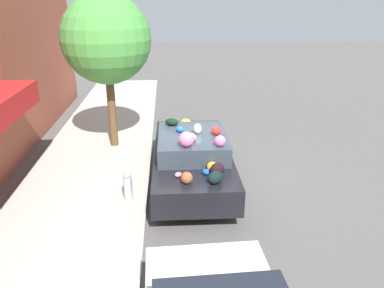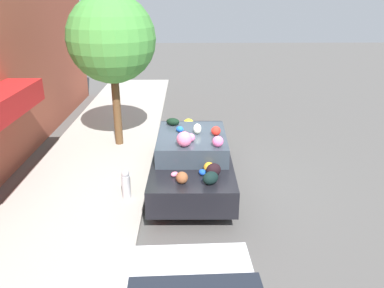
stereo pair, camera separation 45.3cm
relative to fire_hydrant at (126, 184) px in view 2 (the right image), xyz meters
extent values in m
plane|color=#565451|center=(0.94, -1.52, -0.45)|extent=(60.00, 60.00, 0.00)
cube|color=#B2ADA3|center=(0.94, 1.18, -0.40)|extent=(24.00, 3.20, 0.10)
cylinder|color=brown|center=(3.40, 0.73, 0.82)|extent=(0.24, 0.24, 2.32)
sphere|color=#47933D|center=(3.40, 0.73, 2.87)|extent=(2.54, 2.54, 2.54)
cylinder|color=#B2B2B7|center=(0.00, 0.00, -0.07)|extent=(0.20, 0.20, 0.55)
sphere|color=#B2B2B7|center=(0.00, 0.00, 0.26)|extent=(0.18, 0.18, 0.18)
cube|color=black|center=(0.94, -1.53, 0.17)|extent=(4.49, 1.90, 0.59)
cube|color=#333D47|center=(0.76, -1.52, 0.69)|extent=(2.03, 1.65, 0.45)
cylinder|color=black|center=(2.33, -0.69, -0.13)|extent=(0.64, 0.19, 0.64)
cylinder|color=black|center=(2.31, -2.40, -0.13)|extent=(0.64, 0.19, 0.64)
cylinder|color=black|center=(-0.44, -0.66, -0.13)|extent=(0.64, 0.19, 0.64)
cylinder|color=black|center=(-0.46, -2.36, -0.13)|extent=(0.64, 0.19, 0.64)
ellipsoid|color=white|center=(0.82, -1.65, 1.04)|extent=(0.20, 0.21, 0.25)
sphere|color=yellow|center=(2.36, -1.45, 0.63)|extent=(0.38, 0.38, 0.33)
ellipsoid|color=black|center=(1.46, -1.04, 1.01)|extent=(0.31, 0.39, 0.19)
sphere|color=pink|center=(0.30, -1.49, 1.01)|extent=(0.20, 0.20, 0.19)
sphere|color=pink|center=(0.01, -1.34, 1.08)|extent=(0.46, 0.46, 0.34)
sphere|color=green|center=(2.36, -1.27, 0.59)|extent=(0.35, 0.35, 0.25)
sphere|color=red|center=(0.69, -2.09, 1.03)|extent=(0.29, 0.29, 0.22)
ellipsoid|color=white|center=(2.44, -1.05, 0.55)|extent=(0.25, 0.24, 0.18)
sphere|color=brown|center=(-0.87, -1.29, 0.59)|extent=(0.34, 0.34, 0.25)
sphere|color=brown|center=(2.14, -1.14, 0.55)|extent=(0.21, 0.21, 0.17)
sphere|color=#F4A325|center=(-0.39, -1.87, 0.58)|extent=(0.32, 0.32, 0.24)
ellipsoid|color=black|center=(-0.92, -1.87, 0.60)|extent=(0.39, 0.42, 0.27)
ellipsoid|color=blue|center=(0.95, -1.23, 0.99)|extent=(0.25, 0.25, 0.14)
ellipsoid|color=pink|center=(-0.56, -1.13, 0.51)|extent=(0.21, 0.21, 0.10)
sphere|color=pink|center=(-0.01, -2.08, 1.04)|extent=(0.29, 0.29, 0.24)
ellipsoid|color=orange|center=(2.27, -1.18, 0.61)|extent=(0.28, 0.29, 0.29)
sphere|color=brown|center=(2.33, -1.96, 0.58)|extent=(0.23, 0.23, 0.22)
ellipsoid|color=black|center=(-0.56, -1.95, 0.61)|extent=(0.37, 0.40, 0.29)
ellipsoid|color=blue|center=(-0.50, -1.73, 0.53)|extent=(0.23, 0.22, 0.12)
camera|label=1|loc=(-7.61, -0.94, 4.02)|focal=35.00mm
camera|label=2|loc=(-7.63, -1.39, 4.02)|focal=35.00mm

